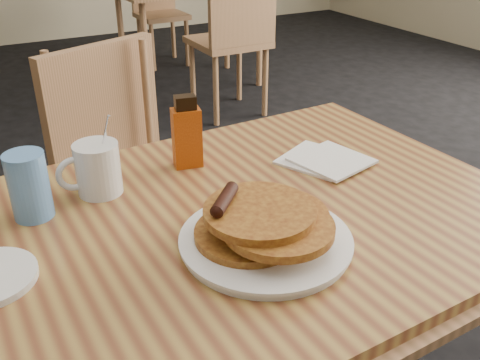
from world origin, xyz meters
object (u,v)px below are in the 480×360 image
at_px(chair_neighbor_far, 157,3).
at_px(coffee_mug, 96,168).
at_px(chair_neighbor_near, 235,27).
at_px(main_table, 223,235).
at_px(chair_main_far, 118,168).
at_px(pancake_plate, 265,231).
at_px(syrup_bottle, 187,134).
at_px(blue_tumbler, 29,186).

relative_size(chair_neighbor_far, coffee_mug, 4.95).
bearing_deg(chair_neighbor_near, chair_neighbor_far, 87.63).
bearing_deg(chair_neighbor_far, main_table, -109.89).
height_order(main_table, coffee_mug, coffee_mug).
height_order(chair_main_far, coffee_mug, coffee_mug).
bearing_deg(pancake_plate, chair_main_far, 92.23).
bearing_deg(syrup_bottle, chair_neighbor_near, 70.70).
relative_size(pancake_plate, syrup_bottle, 1.83).
bearing_deg(blue_tumbler, chair_main_far, 60.73).
xyz_separation_m(coffee_mug, syrup_bottle, (0.21, 0.03, 0.02)).
height_order(coffee_mug, blue_tumbler, coffee_mug).
xyz_separation_m(pancake_plate, coffee_mug, (-0.20, 0.33, 0.03)).
bearing_deg(coffee_mug, blue_tumbler, 177.71).
height_order(pancake_plate, coffee_mug, coffee_mug).
distance_m(chair_neighbor_near, syrup_bottle, 2.27).
distance_m(chair_main_far, blue_tumbler, 0.68).
bearing_deg(chair_main_far, chair_neighbor_near, 29.03).
bearing_deg(coffee_mug, chair_neighbor_far, 52.07).
bearing_deg(chair_neighbor_far, chair_main_far, -114.18).
height_order(main_table, chair_neighbor_far, chair_neighbor_far).
distance_m(chair_main_far, pancake_plate, 0.88).
bearing_deg(chair_main_far, pancake_plate, -109.51).
relative_size(chair_neighbor_far, chair_neighbor_near, 0.87).
xyz_separation_m(chair_neighbor_far, pancake_plate, (-1.21, -3.79, 0.28)).
relative_size(chair_neighbor_near, syrup_bottle, 5.87).
bearing_deg(main_table, blue_tumbler, 150.90).
height_order(chair_neighbor_near, pancake_plate, chair_neighbor_near).
xyz_separation_m(chair_neighbor_far, blue_tumbler, (-1.54, -3.50, 0.31)).
bearing_deg(main_table, pancake_plate, -79.61).
bearing_deg(chair_neighbor_far, pancake_plate, -109.05).
xyz_separation_m(main_table, chair_main_far, (-0.01, 0.72, -0.17)).
bearing_deg(chair_main_far, syrup_bottle, -106.79).
bearing_deg(syrup_bottle, coffee_mug, -160.88).
bearing_deg(chair_neighbor_near, chair_main_far, -129.76).
bearing_deg(pancake_plate, main_table, 100.39).
height_order(syrup_bottle, blue_tumbler, syrup_bottle).
relative_size(pancake_plate, blue_tumbler, 2.32).
relative_size(chair_neighbor_near, pancake_plate, 3.21).
relative_size(coffee_mug, blue_tumbler, 1.30).
relative_size(chair_neighbor_far, syrup_bottle, 5.09).
distance_m(chair_neighbor_far, syrup_bottle, 3.65).
distance_m(syrup_bottle, blue_tumbler, 0.35).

